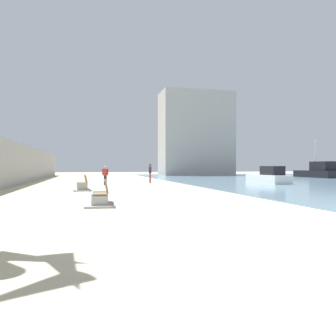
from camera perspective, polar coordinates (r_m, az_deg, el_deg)
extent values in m
plane|color=#C6B793|center=(26.77, -9.53, -2.92)|extent=(120.00, 120.00, 0.00)
cube|color=#9E9E99|center=(27.28, -25.46, 0.66)|extent=(0.80, 64.00, 3.37)
cube|color=#9E9E99|center=(12.53, -11.44, -5.43)|extent=(0.61, 0.23, 0.50)
cube|color=#9E9E99|center=(13.92, -11.32, -4.86)|extent=(0.61, 0.23, 0.50)
cube|color=olive|center=(13.21, -11.38, -4.26)|extent=(0.59, 1.63, 0.06)
cube|color=olive|center=(13.18, -10.38, -3.04)|extent=(0.25, 1.61, 0.50)
cube|color=#9E9E99|center=(13.24, -11.38, -6.03)|extent=(1.21, 2.16, 0.08)
cube|color=#9E9E99|center=(20.96, -14.26, -3.13)|extent=(0.61, 0.23, 0.50)
cube|color=#9E9E99|center=(22.36, -14.41, -2.92)|extent=(0.61, 0.23, 0.50)
cube|color=olive|center=(21.65, -14.34, -2.49)|extent=(0.59, 1.63, 0.06)
cube|color=olive|center=(21.65, -13.73, -1.75)|extent=(0.25, 1.61, 0.50)
cube|color=#9E9E99|center=(21.68, -14.34, -3.57)|extent=(1.22, 2.16, 0.08)
cylinder|color=#333338|center=(27.50, -10.68, -2.04)|extent=(0.12, 0.12, 0.76)
cylinder|color=#333338|center=(27.44, -10.43, -2.05)|extent=(0.12, 0.12, 0.76)
cube|color=#B22D33|center=(27.45, -10.56, -0.69)|extent=(0.37, 0.30, 0.54)
sphere|color=tan|center=(27.45, -10.56, 0.14)|extent=(0.21, 0.21, 0.21)
cylinder|color=#B22D33|center=(27.54, -10.98, -0.64)|extent=(0.09, 0.09, 0.48)
cylinder|color=#B22D33|center=(27.36, -10.14, -0.64)|extent=(0.09, 0.09, 0.48)
cylinder|color=#B22D33|center=(30.32, -3.01, -1.72)|extent=(0.12, 0.12, 0.87)
cylinder|color=#B22D33|center=(30.20, -3.07, -1.72)|extent=(0.12, 0.12, 0.87)
cube|color=#333338|center=(30.24, -3.04, -0.31)|extent=(0.29, 0.37, 0.62)
sphere|color=brown|center=(30.24, -3.04, 0.55)|extent=(0.24, 0.24, 0.24)
cylinder|color=#333338|center=(30.46, -2.95, -0.25)|extent=(0.09, 0.09, 0.56)
cylinder|color=#333338|center=(30.03, -3.13, -0.26)|extent=(0.09, 0.09, 0.56)
cube|color=black|center=(48.41, 23.88, -0.93)|extent=(2.45, 7.19, 0.90)
cube|color=black|center=(47.54, 24.66, 0.30)|extent=(1.69, 3.17, 1.18)
cylinder|color=silver|center=(48.71, 23.64, 1.99)|extent=(0.12, 0.12, 4.05)
cube|color=white|center=(30.74, 16.46, -1.77)|extent=(1.72, 4.98, 0.71)
cube|color=black|center=(30.09, 17.19, -0.41)|extent=(1.18, 2.20, 0.76)
cube|color=#ADAAA3|center=(57.78, 4.74, 5.74)|extent=(12.00, 6.00, 13.97)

